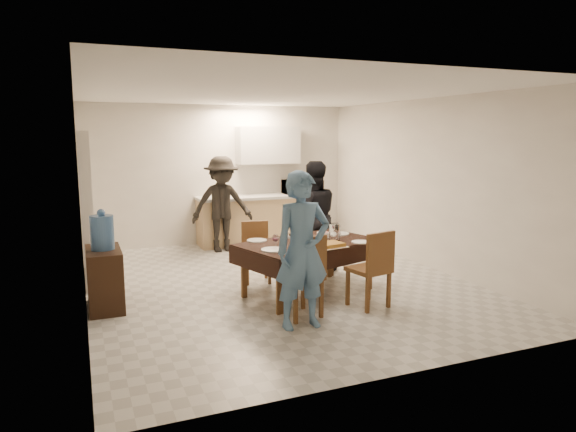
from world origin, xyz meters
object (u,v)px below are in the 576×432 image
object	(u,v)px
person_far	(313,216)
person_kitchen	(222,204)
savoury_tart	(329,245)
microwave	(296,187)
person_near	(302,250)
wine_bottle	(303,229)
water_pitcher	(334,232)
dining_table	(308,244)
console	(105,279)
water_jug	(102,232)

from	to	relation	value
person_far	person_kitchen	bearing A→B (deg)	-50.47
savoury_tart	microwave	world-z (taller)	microwave
person_near	wine_bottle	bearing A→B (deg)	65.59
water_pitcher	person_kitchen	distance (m)	2.95
dining_table	savoury_tart	size ratio (longest dim) A/B	4.81
wine_bottle	water_pitcher	xyz separation A→B (m)	(0.40, -0.10, -0.05)
dining_table	water_pitcher	bearing A→B (deg)	-25.27
savoury_tart	dining_table	bearing A→B (deg)	104.74
dining_table	person_far	bearing A→B (deg)	45.21
savoury_tart	person_near	world-z (taller)	person_near
console	microwave	world-z (taller)	microwave
person_far	person_kitchen	xyz separation A→B (m)	(-0.94, 1.76, 0.01)
console	microwave	size ratio (longest dim) A/B	1.59
savoury_tart	person_far	bearing A→B (deg)	72.53
dining_table	wine_bottle	size ratio (longest dim) A/B	6.23
wine_bottle	dining_table	bearing A→B (deg)	-45.00
wine_bottle	person_far	world-z (taller)	person_far
dining_table	water_jug	size ratio (longest dim) A/B	4.91
console	person_far	world-z (taller)	person_far
microwave	dining_table	bearing A→B (deg)	69.47
water_jug	wine_bottle	world-z (taller)	water_jug
microwave	water_pitcher	bearing A→B (deg)	75.26
water_pitcher	person_kitchen	world-z (taller)	person_kitchen
wine_bottle	person_kitchen	xyz separation A→B (m)	(-0.34, 2.76, -0.00)
wine_bottle	water_pitcher	distance (m)	0.42
savoury_tart	person_far	distance (m)	1.50
savoury_tart	person_kitchen	world-z (taller)	person_kitchen
dining_table	savoury_tart	bearing A→B (deg)	-92.40
water_pitcher	microwave	bearing A→B (deg)	75.26
person_kitchen	water_jug	bearing A→B (deg)	-130.78
wine_bottle	console	bearing A→B (deg)	172.19
console	person_kitchen	size ratio (longest dim) A/B	0.46
water_jug	person_far	bearing A→B (deg)	12.42
wine_bottle	savoury_tart	distance (m)	0.47
water_pitcher	person_far	size ratio (longest dim) A/B	0.13
console	water_jug	distance (m)	0.56
wine_bottle	person_near	world-z (taller)	person_near
person_near	person_kitchen	world-z (taller)	same
dining_table	wine_bottle	bearing A→B (deg)	117.86
person_kitchen	person_far	bearing A→B (deg)	-61.99
microwave	person_near	xyz separation A→B (m)	(-1.77, -4.31, -0.20)
person_kitchen	dining_table	bearing A→B (deg)	-82.18
console	person_kitchen	distance (m)	3.24
savoury_tart	person_near	distance (m)	0.94
microwave	person_kitchen	size ratio (longest dim) A/B	0.29
console	person_far	bearing A→B (deg)	12.42
wine_bottle	person_far	xyz separation A→B (m)	(0.60, 1.00, -0.01)
console	water_pitcher	world-z (taller)	water_pitcher
microwave	person_near	distance (m)	4.66
wine_bottle	microwave	bearing A→B (deg)	68.40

